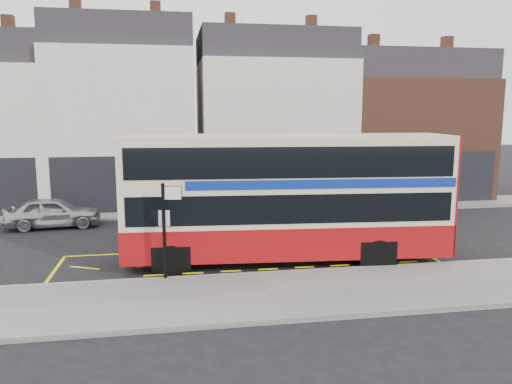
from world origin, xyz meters
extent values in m
plane|color=black|center=(0.00, 0.00, 0.00)|extent=(120.00, 120.00, 0.00)
cube|color=gray|center=(0.00, -2.30, 0.07)|extent=(40.00, 4.00, 0.15)
cube|color=gray|center=(0.00, -0.38, 0.07)|extent=(40.00, 0.15, 0.15)
cube|color=gray|center=(0.00, 11.00, 0.07)|extent=(50.00, 3.00, 0.15)
cube|color=brown|center=(-11.50, 14.00, 10.20)|extent=(0.60, 0.60, 1.20)
cube|color=white|center=(-5.50, 15.00, 4.50)|extent=(8.00, 8.00, 9.00)
cube|color=#28262B|center=(-5.50, 15.00, 9.90)|extent=(8.00, 7.20, 1.80)
cube|color=brown|center=(-7.90, 14.00, 11.20)|extent=(0.60, 0.60, 1.20)
cube|color=brown|center=(-3.50, 14.00, 11.20)|extent=(0.60, 0.60, 1.20)
cube|color=black|center=(-5.50, 11.02, 1.60)|extent=(7.36, 0.06, 3.20)
cube|color=black|center=(-5.50, 11.04, 1.40)|extent=(5.60, 0.04, 2.00)
cube|color=silver|center=(3.50, 15.00, 4.25)|extent=(9.00, 8.00, 8.50)
cube|color=#28262B|center=(3.50, 15.00, 9.40)|extent=(9.00, 7.20, 1.80)
cube|color=brown|center=(0.80, 14.00, 10.70)|extent=(0.60, 0.60, 1.20)
cube|color=brown|center=(5.75, 14.00, 10.70)|extent=(0.60, 0.60, 1.20)
cube|color=#147134|center=(3.50, 11.02, 1.60)|extent=(8.28, 0.06, 3.20)
cube|color=black|center=(3.50, 11.04, 1.40)|extent=(6.30, 0.04, 2.00)
cube|color=brown|center=(12.50, 15.00, 3.75)|extent=(9.00, 8.00, 7.50)
cube|color=#28262B|center=(12.50, 15.00, 8.40)|extent=(9.00, 7.20, 1.80)
cube|color=brown|center=(9.80, 14.00, 9.70)|extent=(0.60, 0.60, 1.20)
cube|color=brown|center=(14.75, 14.00, 9.70)|extent=(0.60, 0.60, 1.20)
cube|color=black|center=(12.50, 11.02, 1.60)|extent=(8.28, 0.06, 3.20)
cube|color=black|center=(12.50, 11.04, 1.40)|extent=(6.30, 0.04, 2.00)
cube|color=beige|center=(1.35, 1.22, 2.55)|extent=(11.96, 3.54, 4.34)
cube|color=maroon|center=(1.35, 1.22, 0.96)|extent=(12.00, 3.58, 1.18)
cube|color=maroon|center=(7.21, 0.79, 2.55)|extent=(0.26, 2.72, 4.34)
cube|color=black|center=(1.35, 1.22, 2.25)|extent=(11.49, 3.56, 1.02)
cube|color=black|center=(1.35, 1.22, 3.86)|extent=(11.49, 3.56, 1.07)
cube|color=navy|center=(2.42, 1.14, 3.11)|extent=(9.61, 3.41, 0.32)
cube|color=black|center=(-4.51, 1.65, 1.98)|extent=(0.24, 2.46, 1.72)
cube|color=black|center=(-4.51, 1.65, 3.86)|extent=(0.24, 2.46, 1.07)
cube|color=black|center=(-4.50, 1.65, 3.00)|extent=(0.19, 1.87, 0.38)
cube|color=beige|center=(1.35, 1.22, 4.66)|extent=(11.95, 3.43, 0.13)
cylinder|color=black|center=(-2.91, 0.31, 0.54)|extent=(1.09, 0.38, 1.07)
cylinder|color=black|center=(-2.73, 2.74, 0.54)|extent=(1.09, 0.38, 1.07)
cylinder|color=black|center=(4.36, -0.23, 0.54)|extent=(1.09, 0.38, 1.07)
cylinder|color=black|center=(4.54, 2.21, 0.54)|extent=(1.09, 0.38, 1.07)
cube|color=black|center=(-3.11, -0.40, 1.72)|extent=(0.12, 0.12, 3.14)
cube|color=white|center=(-2.80, -0.44, 2.98)|extent=(0.57, 0.12, 0.46)
cube|color=white|center=(-3.10, -0.34, 2.14)|extent=(0.37, 0.08, 0.52)
imported|color=#ADAEB2|center=(-8.54, 8.49, 0.75)|extent=(4.51, 2.13, 1.49)
imported|color=#404548|center=(-1.49, 8.86, 0.67)|extent=(4.33, 2.62, 1.35)
imported|color=silver|center=(9.74, 9.38, 0.74)|extent=(5.26, 2.57, 1.48)
cylinder|color=black|center=(5.39, 11.62, 0.96)|extent=(0.24, 0.24, 1.92)
camera|label=1|loc=(-2.81, -16.46, 5.57)|focal=35.00mm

